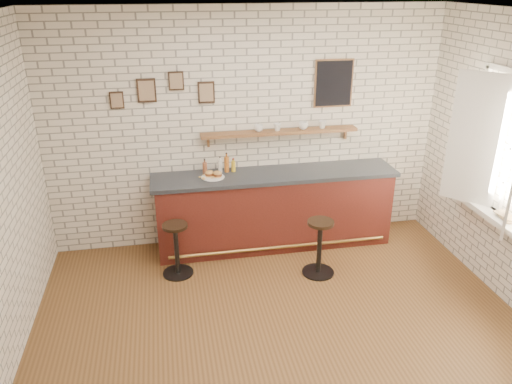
# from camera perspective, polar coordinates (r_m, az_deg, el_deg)

# --- Properties ---
(ground) EXTENTS (5.00, 5.00, 0.00)m
(ground) POSITION_cam_1_polar(r_m,az_deg,el_deg) (5.27, 2.97, -15.08)
(ground) COLOR brown
(ground) RESTS_ON ground
(bar_counter) EXTENTS (3.10, 0.65, 1.01)m
(bar_counter) POSITION_cam_1_polar(r_m,az_deg,el_deg) (6.47, 2.12, -1.97)
(bar_counter) COLOR #541C16
(bar_counter) RESTS_ON ground
(sandwich_plate) EXTENTS (0.28, 0.28, 0.01)m
(sandwich_plate) POSITION_cam_1_polar(r_m,az_deg,el_deg) (6.15, -4.96, 1.72)
(sandwich_plate) COLOR white
(sandwich_plate) RESTS_ON bar_counter
(ciabatta_sandwich) EXTENTS (0.22, 0.15, 0.07)m
(ciabatta_sandwich) POSITION_cam_1_polar(r_m,az_deg,el_deg) (6.13, -4.88, 2.08)
(ciabatta_sandwich) COLOR tan
(ciabatta_sandwich) RESTS_ON sandwich_plate
(potato_chips) EXTENTS (0.27, 0.20, 0.00)m
(potato_chips) POSITION_cam_1_polar(r_m,az_deg,el_deg) (6.14, -5.16, 1.75)
(potato_chips) COLOR #E1B24F
(potato_chips) RESTS_ON sandwich_plate
(bitters_bottle_brown) EXTENTS (0.06, 0.06, 0.19)m
(bitters_bottle_brown) POSITION_cam_1_polar(r_m,az_deg,el_deg) (6.27, -5.87, 2.79)
(bitters_bottle_brown) COLOR brown
(bitters_bottle_brown) RESTS_ON bar_counter
(bitters_bottle_white) EXTENTS (0.05, 0.05, 0.21)m
(bitters_bottle_white) POSITION_cam_1_polar(r_m,az_deg,el_deg) (6.28, -4.12, 2.99)
(bitters_bottle_white) COLOR silver
(bitters_bottle_white) RESTS_ON bar_counter
(bitters_bottle_amber) EXTENTS (0.06, 0.06, 0.25)m
(bitters_bottle_amber) POSITION_cam_1_polar(r_m,az_deg,el_deg) (6.28, -3.37, 3.20)
(bitters_bottle_amber) COLOR #9B5119
(bitters_bottle_amber) RESTS_ON bar_counter
(condiment_bottle_yellow) EXTENTS (0.05, 0.05, 0.17)m
(condiment_bottle_yellow) POSITION_cam_1_polar(r_m,az_deg,el_deg) (6.30, -2.60, 2.99)
(condiment_bottle_yellow) COLOR gold
(condiment_bottle_yellow) RESTS_ON bar_counter
(bar_stool_left) EXTENTS (0.37, 0.37, 0.66)m
(bar_stool_left) POSITION_cam_1_polar(r_m,az_deg,el_deg) (5.96, -9.08, -6.30)
(bar_stool_left) COLOR black
(bar_stool_left) RESTS_ON ground
(bar_stool_right) EXTENTS (0.38, 0.38, 0.69)m
(bar_stool_right) POSITION_cam_1_polar(r_m,az_deg,el_deg) (5.94, 7.26, -6.10)
(bar_stool_right) COLOR black
(bar_stool_right) RESTS_ON ground
(wall_shelf) EXTENTS (2.00, 0.18, 0.18)m
(wall_shelf) POSITION_cam_1_polar(r_m,az_deg,el_deg) (6.33, 2.74, 6.85)
(wall_shelf) COLOR brown
(wall_shelf) RESTS_ON ground
(shelf_cup_a) EXTENTS (0.15, 0.15, 0.09)m
(shelf_cup_a) POSITION_cam_1_polar(r_m,az_deg,el_deg) (6.26, 0.31, 7.30)
(shelf_cup_a) COLOR white
(shelf_cup_a) RESTS_ON wall_shelf
(shelf_cup_b) EXTENTS (0.14, 0.14, 0.09)m
(shelf_cup_b) POSITION_cam_1_polar(r_m,az_deg,el_deg) (6.30, 2.47, 7.42)
(shelf_cup_b) COLOR white
(shelf_cup_b) RESTS_ON wall_shelf
(shelf_cup_c) EXTENTS (0.13, 0.13, 0.10)m
(shelf_cup_c) POSITION_cam_1_polar(r_m,az_deg,el_deg) (6.39, 5.42, 7.57)
(shelf_cup_c) COLOR white
(shelf_cup_c) RESTS_ON wall_shelf
(shelf_cup_d) EXTENTS (0.14, 0.14, 0.10)m
(shelf_cup_d) POSITION_cam_1_polar(r_m,az_deg,el_deg) (6.46, 7.60, 7.66)
(shelf_cup_d) COLOR white
(shelf_cup_d) RESTS_ON wall_shelf
(back_wall_decor) EXTENTS (2.96, 0.02, 0.56)m
(back_wall_decor) POSITION_cam_1_polar(r_m,az_deg,el_deg) (6.23, 1.08, 11.99)
(back_wall_decor) COLOR black
(back_wall_decor) RESTS_ON ground
(window_sill) EXTENTS (0.20, 1.35, 0.06)m
(window_sill) POSITION_cam_1_polar(r_m,az_deg,el_deg) (5.99, 25.38, -2.38)
(window_sill) COLOR white
(window_sill) RESTS_ON ground
(casement_window) EXTENTS (0.40, 1.30, 1.56)m
(casement_window) POSITION_cam_1_polar(r_m,az_deg,el_deg) (5.71, 26.31, 4.39)
(casement_window) COLOR white
(casement_window) RESTS_ON ground
(book_lower) EXTENTS (0.21, 0.25, 0.02)m
(book_lower) POSITION_cam_1_polar(r_m,az_deg,el_deg) (5.84, 26.25, -2.77)
(book_lower) COLOR tan
(book_lower) RESTS_ON window_sill
(book_upper) EXTENTS (0.20, 0.26, 0.02)m
(book_upper) POSITION_cam_1_polar(r_m,az_deg,el_deg) (5.84, 26.16, -2.50)
(book_upper) COLOR tan
(book_upper) RESTS_ON book_lower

